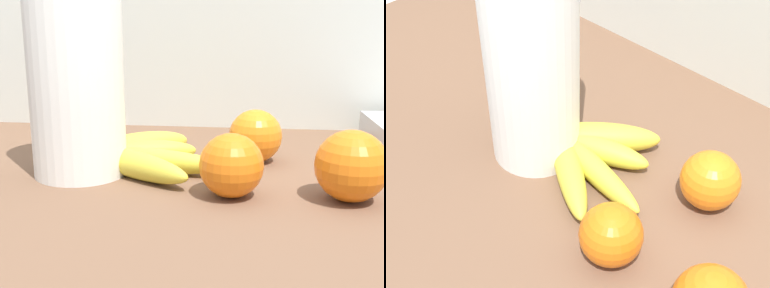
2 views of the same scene
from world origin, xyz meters
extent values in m
cube|color=silver|center=(0.00, 0.35, 0.65)|extent=(1.94, 0.06, 1.30)
ellipsoid|color=gold|center=(-0.16, -0.01, 0.91)|extent=(0.18, 0.14, 0.04)
ellipsoid|color=yellow|center=(-0.14, 0.02, 0.91)|extent=(0.22, 0.07, 0.03)
ellipsoid|color=yellow|center=(-0.16, 0.04, 0.91)|extent=(0.17, 0.09, 0.04)
ellipsoid|color=gold|center=(-0.17, 0.06, 0.91)|extent=(0.16, 0.15, 0.04)
sphere|color=orange|center=(-0.03, -0.07, 0.93)|extent=(0.07, 0.07, 0.07)
sphere|color=orange|center=(0.11, -0.07, 0.93)|extent=(0.08, 0.08, 0.08)
sphere|color=orange|center=(0.00, 0.08, 0.93)|extent=(0.08, 0.08, 0.08)
cylinder|color=white|center=(-0.23, 0.00, 1.04)|extent=(0.12, 0.12, 0.29)
cylinder|color=gray|center=(-0.23, 0.00, 1.05)|extent=(0.02, 0.02, 0.32)
camera|label=1|loc=(-0.01, -0.60, 1.08)|focal=45.60mm
camera|label=2|loc=(0.25, -0.40, 1.43)|focal=54.29mm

